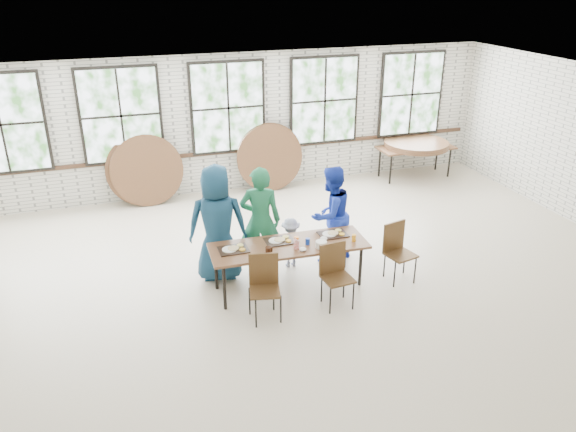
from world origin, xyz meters
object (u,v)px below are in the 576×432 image
dining_table (289,248)px  chair_near_right (335,269)px  chair_near_left (264,281)px  storage_table (416,149)px

dining_table → chair_near_right: 0.82m
dining_table → chair_near_left: 0.86m
dining_table → chair_near_right: (0.50, -0.64, -0.13)m
dining_table → chair_near_left: (-0.57, -0.63, -0.13)m
chair_near_right → storage_table: bearing=43.8°
dining_table → chair_near_left: bearing=-129.7°
chair_near_left → chair_near_right: size_ratio=1.00×
dining_table → storage_table: (4.46, 3.89, -0.00)m
chair_near_left → storage_table: bearing=54.7°
chair_near_left → chair_near_right: 1.07m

